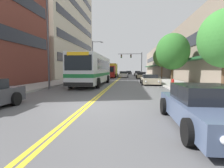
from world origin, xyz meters
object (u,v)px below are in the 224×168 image
object	(u,v)px
car_slate_blue_parked_right_foreground	(207,107)
car_beige_parked_right_mid	(141,75)
box_truck	(111,70)
street_tree_right_mid	(173,52)
city_bus	(93,69)
car_silver_parked_right_far	(138,74)
traffic_signal_mast	(133,59)
fire_hydrant	(173,83)
car_champagne_parked_right_end	(150,80)
street_lamp_left_near	(51,31)
car_white_moving_second	(123,74)
car_navy_parked_left_near	(94,76)
street_tree_right_far	(162,57)
street_lamp_left_far	(94,56)
car_black_moving_lead	(129,73)

from	to	relation	value
car_slate_blue_parked_right_foreground	car_beige_parked_right_mid	bearing A→B (deg)	89.97
box_truck	street_tree_right_mid	world-z (taller)	street_tree_right_mid
city_bus	car_silver_parked_right_far	xyz separation A→B (m)	(6.42, 29.79, -1.19)
traffic_signal_mast	fire_hydrant	xyz separation A→B (m)	(2.97, -30.89, -3.97)
car_beige_parked_right_mid	box_truck	xyz separation A→B (m)	(-6.41, 2.46, 0.98)
car_champagne_parked_right_end	street_lamp_left_near	distance (m)	11.89
car_beige_parked_right_mid	car_white_moving_second	world-z (taller)	car_white_moving_second
city_bus	car_white_moving_second	bearing A→B (deg)	82.14
street_tree_right_mid	fire_hydrant	xyz separation A→B (m)	(-0.91, -4.25, -3.25)
city_bus	box_truck	xyz separation A→B (m)	(0.14, 18.22, -0.26)
car_navy_parked_left_near	car_white_moving_second	distance (m)	10.49
street_tree_right_far	fire_hydrant	xyz separation A→B (m)	(-1.80, -15.73, -3.46)
car_white_moving_second	street_tree_right_far	world-z (taller)	street_tree_right_far
car_slate_blue_parked_right_foreground	street_lamp_left_far	xyz separation A→B (m)	(-9.37, 28.90, 3.82)
car_slate_blue_parked_right_foreground	street_lamp_left_far	size ratio (longest dim) A/B	0.64
car_champagne_parked_right_end	car_beige_parked_right_mid	bearing A→B (deg)	90.07
car_navy_parked_left_near	street_tree_right_far	distance (m)	12.60
car_silver_parked_right_far	car_champagne_parked_right_end	size ratio (longest dim) A/B	1.06
car_beige_parked_right_mid	street_tree_right_far	size ratio (longest dim) A/B	0.83
box_truck	traffic_signal_mast	bearing A→B (deg)	61.14
car_champagne_parked_right_end	box_truck	distance (m)	18.41
car_black_moving_lead	fire_hydrant	distance (m)	46.22
car_black_moving_lead	street_lamp_left_far	xyz separation A→B (m)	(-6.69, -27.90, 3.77)
fire_hydrant	car_slate_blue_parked_right_foreground	bearing A→B (deg)	-98.23
city_bus	car_champagne_parked_right_end	xyz separation A→B (m)	(6.57, 1.00, -1.28)
car_champagne_parked_right_end	fire_hydrant	size ratio (longest dim) A/B	6.07
car_beige_parked_right_mid	fire_hydrant	size ratio (longest dim) A/B	6.09
city_bus	car_black_moving_lead	bearing A→B (deg)	84.80
car_beige_parked_right_mid	car_black_moving_lead	distance (m)	26.77
car_navy_parked_left_near	car_slate_blue_parked_right_foreground	world-z (taller)	car_navy_parked_left_near
car_navy_parked_left_near	street_tree_right_mid	xyz separation A→B (m)	(11.19, -10.24, 3.16)
box_truck	street_tree_right_mid	distance (m)	19.82
car_white_moving_second	street_lamp_left_near	distance (m)	25.76
car_navy_parked_left_near	street_lamp_left_far	distance (m)	5.29
car_beige_parked_right_mid	fire_hydrant	bearing A→B (deg)	-85.45
car_beige_parked_right_mid	traffic_signal_mast	world-z (taller)	traffic_signal_mast
car_silver_parked_right_far	street_tree_right_far	bearing A→B (deg)	-78.86
car_champagne_parked_right_end	car_black_moving_lead	size ratio (longest dim) A/B	1.06
street_lamp_left_far	street_tree_right_mid	world-z (taller)	street_lamp_left_far
street_lamp_left_far	traffic_signal_mast	bearing A→B (deg)	58.07
street_tree_right_far	car_navy_parked_left_near	bearing A→B (deg)	-174.17
street_tree_right_mid	fire_hydrant	world-z (taller)	street_tree_right_mid
traffic_signal_mast	street_tree_right_far	bearing A→B (deg)	-72.51
car_white_moving_second	fire_hydrant	distance (m)	24.33
street_lamp_left_near	street_tree_right_mid	distance (m)	13.03
car_black_moving_lead	fire_hydrant	bearing A→B (deg)	-84.74
street_lamp_left_far	car_black_moving_lead	bearing A→B (deg)	76.52
city_bus	car_silver_parked_right_far	bearing A→B (deg)	77.84
car_slate_blue_parked_right_foreground	car_beige_parked_right_mid	distance (m)	30.17
car_navy_parked_left_near	street_lamp_left_near	size ratio (longest dim) A/B	0.55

